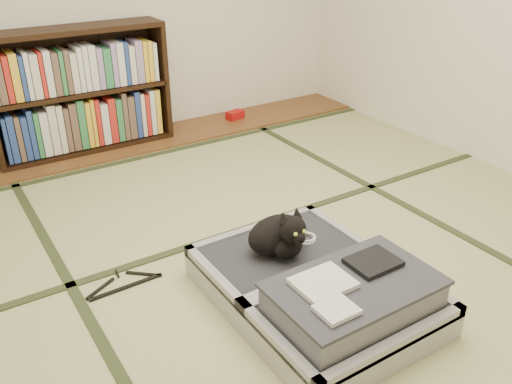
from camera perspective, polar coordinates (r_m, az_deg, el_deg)
floor at (r=2.87m, az=2.96°, el=-7.39°), size 4.50×4.50×0.00m
wood_strip at (r=4.45m, az=-12.16°, el=5.23°), size 4.00×0.50×0.02m
red_item at (r=4.82m, az=-2.23°, el=8.11°), size 0.17×0.12×0.07m
tatami_borders at (r=3.21m, az=-2.14°, el=-3.14°), size 4.00×4.50×0.01m
bookcase at (r=4.27m, az=-18.01°, el=9.85°), size 1.31×0.30×0.92m
suitcase at (r=2.51m, az=6.75°, el=-10.21°), size 0.79×1.06×0.31m
cat at (r=2.60m, az=2.60°, el=-4.56°), size 0.35×0.35×0.28m
cable_coil at (r=2.76m, az=5.28°, el=-4.87°), size 0.11×0.11×0.03m
hanger at (r=2.77m, az=-13.69°, el=-9.36°), size 0.38×0.18×0.01m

